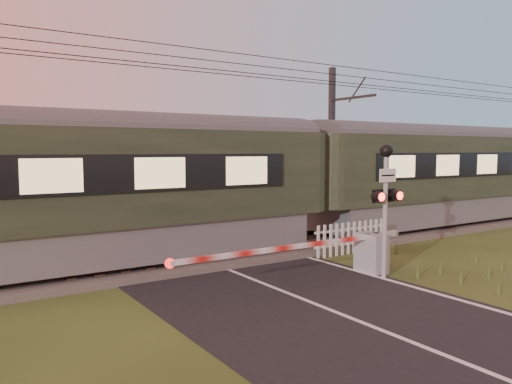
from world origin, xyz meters
TOP-DOWN VIEW (x-y plane):
  - ground at (0.00, 0.00)m, footprint 160.00×160.00m
  - road at (0.02, -0.23)m, footprint 6.00×140.00m
  - track_bed at (0.00, 6.50)m, footprint 140.00×3.40m
  - overhead_wires at (0.00, 6.50)m, footprint 120.00×0.62m
  - train at (3.89, 6.50)m, footprint 41.98×2.89m
  - boom_gate at (2.70, 2.58)m, footprint 6.73×0.80m
  - crossing_signal at (2.83, 1.96)m, footprint 0.85×0.35m
  - picket_fence at (4.27, 4.60)m, footprint 2.92×0.08m
  - catenary_mast at (7.19, 8.72)m, footprint 0.20×2.45m

SIDE VIEW (x-z plane):
  - ground at x=0.00m, z-range 0.00..0.00m
  - road at x=0.02m, z-range 0.00..0.03m
  - track_bed at x=0.00m, z-range -0.13..0.26m
  - picket_fence at x=4.27m, z-range 0.01..1.00m
  - boom_gate at x=2.70m, z-range 0.05..1.12m
  - train at x=3.89m, z-range 0.28..4.19m
  - crossing_signal at x=2.83m, z-range 0.63..3.98m
  - catenary_mast at x=7.19m, z-range 0.14..6.66m
  - overhead_wires at x=0.00m, z-range 5.41..6.04m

